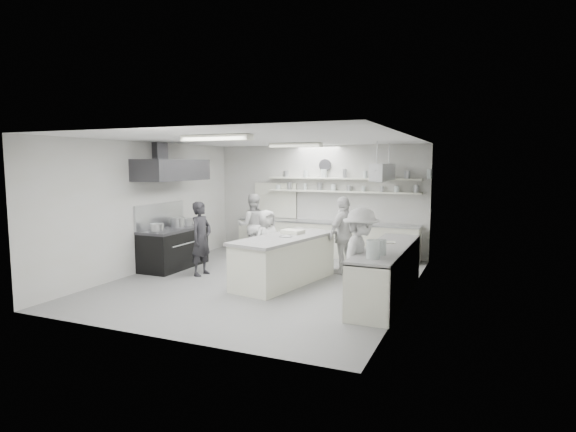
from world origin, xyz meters
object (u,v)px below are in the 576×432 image
at_px(prep_island, 284,261).
at_px(cook_back, 253,225).
at_px(cook_stove, 201,239).
at_px(stove, 174,249).
at_px(right_counter, 387,273).
at_px(back_counter, 325,239).

bearing_deg(prep_island, cook_back, 141.74).
distance_m(cook_stove, cook_back, 2.34).
bearing_deg(stove, right_counter, -6.52).
relative_size(back_counter, right_counter, 1.52).
height_order(stove, back_counter, back_counter).
distance_m(right_counter, cook_back, 4.86).
xyz_separation_m(stove, right_counter, (5.25, -0.60, 0.02)).
relative_size(right_counter, cook_back, 1.95).
xyz_separation_m(back_counter, prep_island, (0.14, -3.11, 0.01)).
bearing_deg(cook_stove, back_counter, -25.84).
height_order(stove, cook_back, cook_back).
distance_m(prep_island, cook_stove, 2.03).
height_order(back_counter, right_counter, right_counter).
bearing_deg(cook_back, cook_stove, 59.15).
bearing_deg(stove, cook_stove, -20.33).
height_order(stove, prep_island, prep_island).
bearing_deg(back_counter, cook_stove, -120.19).
relative_size(stove, cook_stove, 1.08).
xyz_separation_m(back_counter, cook_stove, (-1.85, -3.19, 0.37)).
relative_size(stove, prep_island, 0.71).
xyz_separation_m(stove, back_counter, (2.90, 2.80, 0.01)).
height_order(cook_stove, cook_back, cook_back).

